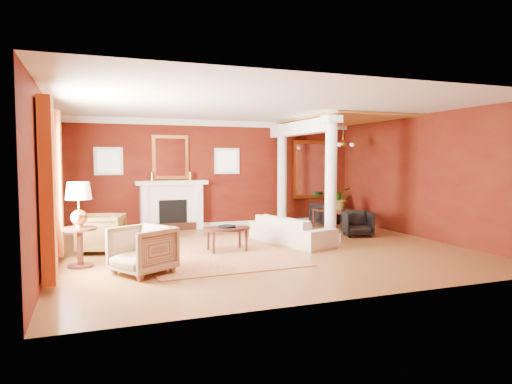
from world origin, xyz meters
name	(u,v)px	position (x,y,z in m)	size (l,w,h in m)	color
ground	(264,250)	(0.00, 0.00, 0.00)	(8.00, 8.00, 0.00)	brown
room_shell	(264,150)	(0.00, 0.00, 2.02)	(8.04, 7.04, 2.92)	#571C0C
fireplace	(172,205)	(-1.30, 3.32, 0.65)	(1.85, 0.42, 1.29)	white
overmantel_mirror	(170,157)	(-1.30, 3.45, 1.90)	(0.95, 0.07, 1.15)	gold
flank_window_left	(108,161)	(-2.85, 3.46, 1.80)	(0.70, 0.07, 0.70)	white
flank_window_right	(227,161)	(0.25, 3.46, 1.80)	(0.70, 0.07, 0.70)	white
left_window	(52,185)	(-3.89, -0.60, 1.42)	(0.21, 2.55, 2.60)	white
column_front	(331,178)	(1.70, 0.30, 1.43)	(0.36, 0.36, 2.80)	white
column_back	(282,175)	(1.70, 3.00, 1.43)	(0.36, 0.36, 2.80)	white
header_beam	(300,129)	(1.70, 1.90, 2.62)	(0.30, 3.20, 0.32)	white
amber_ceiling	(343,119)	(2.85, 1.75, 2.87)	(2.30, 3.40, 0.04)	#C5853A
dining_mirror	(313,169)	(2.90, 3.45, 1.55)	(1.30, 0.07, 1.70)	gold
chandelier	(343,144)	(2.90, 1.80, 2.25)	(0.60, 0.62, 0.75)	#B07137
crown_trim	(218,123)	(0.00, 3.46, 2.82)	(8.00, 0.08, 0.16)	white
base_trim	(219,224)	(0.00, 3.46, 0.06)	(8.00, 0.08, 0.12)	white
rug	(211,252)	(-1.10, 0.08, 0.01)	(2.71, 3.61, 0.01)	maroon
sofa	(291,225)	(0.80, 0.42, 0.40)	(2.04, 0.60, 0.80)	beige
armchair_leopard	(101,231)	(-3.13, 0.83, 0.42)	(0.82, 0.77, 0.84)	black
armchair_stripe	(142,248)	(-2.55, -1.18, 0.42)	(0.82, 0.77, 0.85)	tan
coffee_table	(227,230)	(-0.76, 0.09, 0.44)	(0.96, 0.96, 0.48)	black
coffee_book	(230,222)	(-0.70, 0.12, 0.59)	(0.15, 0.02, 0.20)	black
side_table	(79,210)	(-3.50, -0.32, 0.97)	(0.58, 0.58, 1.45)	black
dining_table	(340,214)	(2.96, 2.01, 0.39)	(1.41, 0.50, 0.79)	black
dining_chair_near	(358,222)	(2.70, 0.77, 0.33)	(0.65, 0.61, 0.67)	black
dining_chair_far	(325,212)	(2.98, 2.86, 0.34)	(0.67, 0.62, 0.69)	black
green_urn	(335,212)	(3.32, 2.89, 0.33)	(0.36, 0.36, 0.85)	#133B19
potted_plant	(340,190)	(2.91, 1.93, 1.03)	(0.55, 0.62, 0.48)	#26591E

